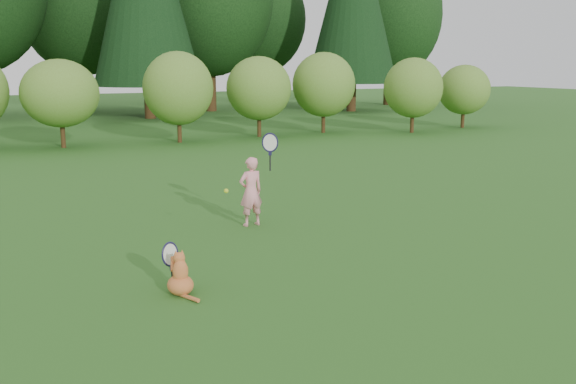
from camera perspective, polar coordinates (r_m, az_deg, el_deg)
name	(u,v)px	position (r m, az deg, el deg)	size (l,w,h in m)	color
ground	(299,256)	(8.49, 0.99, -5.71)	(100.00, 100.00, 0.00)	#205016
shrub_row	(120,100)	(20.66, -14.69, 7.93)	(28.00, 3.00, 2.80)	#5B7C26
child	(252,190)	(9.96, -3.26, 0.19)	(0.60, 0.37, 1.62)	pink
cat	(180,271)	(7.18, -9.62, -6.98)	(0.35, 0.65, 0.67)	#B54B22
tennis_ball	(226,191)	(8.91, -5.52, 0.10)	(0.06, 0.06, 0.06)	gold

